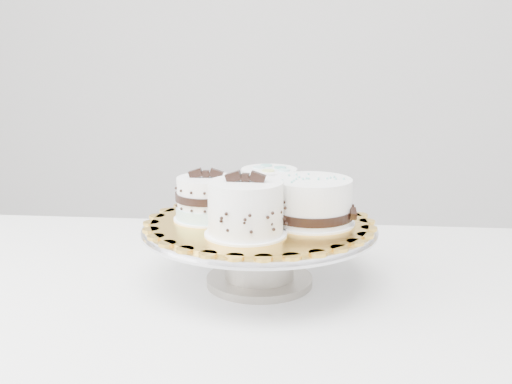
% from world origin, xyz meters
% --- Properties ---
extents(table, '(1.30, 0.94, 0.75)m').
position_xyz_m(table, '(0.03, 0.02, 0.67)').
color(table, white).
rests_on(table, floor).
extents(cake_stand, '(0.37, 0.37, 0.10)m').
position_xyz_m(cake_stand, '(0.08, 0.08, 0.82)').
color(cake_stand, gray).
rests_on(cake_stand, table).
extents(cake_board, '(0.43, 0.43, 0.00)m').
position_xyz_m(cake_board, '(0.08, 0.08, 0.85)').
color(cake_board, gold).
rests_on(cake_board, cake_stand).
extents(cake_swirl, '(0.12, 0.12, 0.10)m').
position_xyz_m(cake_swirl, '(0.08, 0.00, 0.89)').
color(cake_swirl, white).
rests_on(cake_swirl, cake_board).
extents(cake_banded, '(0.10, 0.10, 0.08)m').
position_xyz_m(cake_banded, '(-0.00, 0.07, 0.89)').
color(cake_banded, white).
rests_on(cake_banded, cake_board).
extents(cake_dots, '(0.11, 0.11, 0.07)m').
position_xyz_m(cake_dots, '(0.08, 0.15, 0.89)').
color(cake_dots, white).
rests_on(cake_dots, cake_board).
extents(cake_ribbon, '(0.15, 0.14, 0.07)m').
position_xyz_m(cake_ribbon, '(0.16, 0.08, 0.89)').
color(cake_ribbon, white).
rests_on(cake_ribbon, cake_board).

